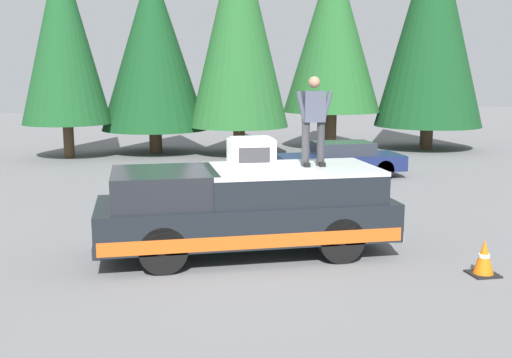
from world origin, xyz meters
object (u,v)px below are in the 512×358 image
Objects in this scene: person_on_truck_bed at (314,119)px; parked_car_navy at (340,159)px; traffic_cone at (484,259)px; compressor_unit at (251,152)px; pickup_truck at (246,209)px.

person_on_truck_bed is 8.82m from parked_car_navy.
parked_car_navy is 10.01m from traffic_cone.
pickup_truck is at bearing 142.69° from compressor_unit.
person_on_truck_bed is 2.73× the size of traffic_cone.
pickup_truck reaches higher than parked_car_navy.
pickup_truck reaches higher than traffic_cone.
traffic_cone is at bearing -121.29° from compressor_unit.
pickup_truck is 4.29m from traffic_cone.
traffic_cone is at bearing -118.31° from pickup_truck.
compressor_unit is 1.34m from person_on_truck_bed.
person_on_truck_bed is (-0.15, -1.17, 0.62)m from compressor_unit.
compressor_unit is at bearing 82.68° from person_on_truck_bed.
traffic_cone is (-2.19, -3.61, -1.64)m from compressor_unit.
parked_car_navy is at bearing -30.10° from compressor_unit.
parked_car_navy is 6.61× the size of traffic_cone.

